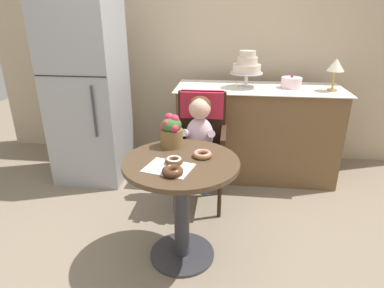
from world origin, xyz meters
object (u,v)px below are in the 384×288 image
(seated_child, at_px, (199,133))
(round_layer_cake, at_px, (291,83))
(donut_front, at_px, (202,154))
(donut_side, at_px, (174,161))
(tiered_cake_stand, at_px, (247,66))
(wicker_chair, at_px, (201,131))
(refrigerator, at_px, (88,93))
(flower_vase, at_px, (171,131))
(donut_mid, at_px, (172,171))
(cafe_table, at_px, (181,191))
(table_lamp, at_px, (336,66))

(seated_child, distance_m, round_layer_cake, 1.10)
(seated_child, relative_size, donut_front, 5.97)
(donut_side, distance_m, tiered_cake_stand, 1.47)
(wicker_chair, relative_size, refrigerator, 0.56)
(refrigerator, bearing_deg, round_layer_cake, 6.91)
(tiered_cake_stand, xyz_separation_m, round_layer_cake, (0.42, 0.03, -0.15))
(donut_side, xyz_separation_m, round_layer_cake, (0.87, 1.38, 0.21))
(flower_vase, xyz_separation_m, tiered_cake_stand, (0.52, 1.08, 0.27))
(tiered_cake_stand, relative_size, round_layer_cake, 1.79)
(donut_front, height_order, donut_mid, donut_mid)
(round_layer_cake, bearing_deg, flower_vase, -130.13)
(tiered_cake_stand, bearing_deg, seated_child, -118.06)
(seated_child, height_order, flower_vase, seated_child)
(donut_side, bearing_deg, cafe_table, 56.28)
(donut_side, xyz_separation_m, table_lamp, (1.22, 1.30, 0.38))
(wicker_chair, xyz_separation_m, donut_mid, (-0.07, -0.95, 0.10))
(seated_child, distance_m, donut_mid, 0.80)
(wicker_chair, height_order, refrigerator, refrigerator)
(donut_side, bearing_deg, seated_child, 82.57)
(donut_side, distance_m, flower_vase, 0.29)
(donut_mid, relative_size, table_lamp, 0.43)
(donut_front, xyz_separation_m, table_lamp, (1.06, 1.18, 0.38))
(wicker_chair, distance_m, flower_vase, 0.60)
(flower_vase, bearing_deg, seated_child, 69.21)
(cafe_table, xyz_separation_m, donut_side, (-0.03, -0.05, 0.23))
(cafe_table, height_order, donut_side, donut_side)
(donut_mid, bearing_deg, tiered_cake_stand, 73.57)
(tiered_cake_stand, bearing_deg, wicker_chair, -124.51)
(wicker_chair, distance_m, donut_side, 0.83)
(donut_side, relative_size, refrigerator, 0.06)
(donut_mid, height_order, round_layer_cake, round_layer_cake)
(cafe_table, xyz_separation_m, flower_vase, (-0.10, 0.22, 0.32))
(wicker_chair, bearing_deg, donut_front, -80.32)
(donut_front, relative_size, tiered_cake_stand, 0.36)
(wicker_chair, distance_m, round_layer_cake, 1.02)
(tiered_cake_stand, bearing_deg, donut_side, -108.62)
(refrigerator, bearing_deg, donut_side, -48.58)
(cafe_table, distance_m, donut_side, 0.24)
(seated_child, xyz_separation_m, table_lamp, (1.14, 0.64, 0.44))
(seated_child, relative_size, refrigerator, 0.43)
(donut_mid, bearing_deg, wicker_chair, 85.80)
(cafe_table, relative_size, round_layer_cake, 3.85)
(donut_mid, bearing_deg, cafe_table, 84.48)
(flower_vase, height_order, tiered_cake_stand, tiered_cake_stand)
(wicker_chair, bearing_deg, donut_side, -92.39)
(donut_mid, bearing_deg, flower_vase, 100.77)
(round_layer_cake, bearing_deg, refrigerator, -173.09)
(seated_child, bearing_deg, donut_front, -82.23)
(wicker_chair, relative_size, flower_vase, 4.21)
(cafe_table, bearing_deg, donut_front, 28.30)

